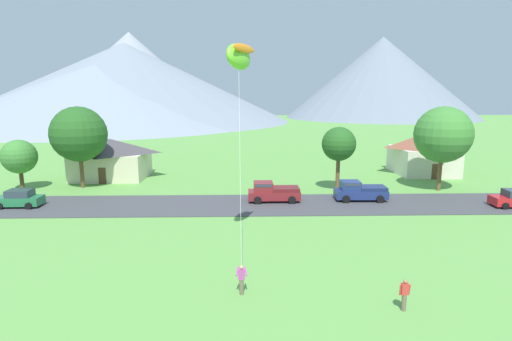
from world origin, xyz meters
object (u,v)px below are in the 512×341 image
at_px(tree_right_of_center, 443,135).
at_px(watcher_person, 404,294).
at_px(pickup_truck_maroon_east_side, 273,192).
at_px(tree_left_of_center, 19,157).
at_px(tree_center, 79,134).
at_px(house_leftmost, 111,158).
at_px(pickup_truck_navy_west_side, 359,191).
at_px(house_left_center, 423,153).
at_px(tree_near_left, 339,144).
at_px(parked_car_green_west_end, 19,199).
at_px(kite_flyer_with_kite, 239,61).

bearing_deg(tree_right_of_center, watcher_person, -118.76).
height_order(tree_right_of_center, pickup_truck_maroon_east_side, tree_right_of_center).
distance_m(tree_left_of_center, tree_center, 6.94).
relative_size(house_leftmost, watcher_person, 5.65).
bearing_deg(tree_center, pickup_truck_navy_west_side, -12.52).
distance_m(tree_center, tree_right_of_center, 40.98).
height_order(house_leftmost, watcher_person, house_leftmost).
distance_m(tree_right_of_center, pickup_truck_navy_west_side, 12.36).
bearing_deg(house_left_center, house_leftmost, -177.60).
xyz_separation_m(house_leftmost, house_left_center, (41.63, 1.75, 0.22)).
bearing_deg(tree_left_of_center, house_leftmost, 39.13).
height_order(house_leftmost, pickup_truck_navy_west_side, house_leftmost).
xyz_separation_m(house_leftmost, tree_left_of_center, (-8.04, -6.54, 1.17)).
height_order(tree_near_left, tree_right_of_center, tree_right_of_center).
bearing_deg(parked_car_green_west_end, tree_near_left, 10.38).
relative_size(tree_right_of_center, parked_car_green_west_end, 2.24).
distance_m(house_left_center, pickup_truck_navy_west_side, 19.00).
distance_m(parked_car_green_west_end, kite_flyer_with_kite, 27.21).
distance_m(house_left_center, watcher_person, 38.74).
distance_m(tree_near_left, watcher_person, 25.84).
distance_m(house_left_center, kite_flyer_with_kite, 38.18).
bearing_deg(house_leftmost, pickup_truck_navy_west_side, -23.04).
bearing_deg(tree_right_of_center, tree_center, 176.59).
bearing_deg(pickup_truck_navy_west_side, house_left_center, 48.06).
distance_m(tree_left_of_center, pickup_truck_maroon_east_side, 28.93).
bearing_deg(pickup_truck_navy_west_side, watcher_person, -99.80).
bearing_deg(tree_left_of_center, tree_center, 8.94).
xyz_separation_m(tree_left_of_center, watcher_person, (33.40, -26.81, -2.94)).
bearing_deg(tree_center, watcher_person, -45.88).
distance_m(tree_right_of_center, pickup_truck_maroon_east_side, 20.38).
bearing_deg(tree_near_left, parked_car_green_west_end, -169.62).
height_order(house_left_center, tree_center, tree_center).
relative_size(tree_left_of_center, pickup_truck_maroon_east_side, 1.10).
height_order(tree_right_of_center, watcher_person, tree_right_of_center).
bearing_deg(watcher_person, kite_flyer_with_kite, 137.49).
height_order(house_leftmost, tree_near_left, tree_near_left).
bearing_deg(kite_flyer_with_kite, tree_center, 132.74).
relative_size(house_left_center, pickup_truck_navy_west_side, 1.59).
relative_size(tree_right_of_center, watcher_person, 5.64).
bearing_deg(pickup_truck_maroon_east_side, house_left_center, 33.56).
relative_size(tree_left_of_center, tree_right_of_center, 0.61).
height_order(house_left_center, parked_car_green_west_end, house_left_center).
height_order(tree_left_of_center, tree_center, tree_center).
height_order(tree_left_of_center, parked_car_green_west_end, tree_left_of_center).
relative_size(house_leftmost, tree_left_of_center, 1.65).
relative_size(house_leftmost, kite_flyer_with_kite, 0.68).
bearing_deg(tree_right_of_center, pickup_truck_navy_west_side, -157.08).
relative_size(tree_center, parked_car_green_west_end, 2.23).
height_order(tree_near_left, tree_center, tree_center).
xyz_separation_m(tree_left_of_center, tree_center, (6.42, 1.01, 2.42)).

